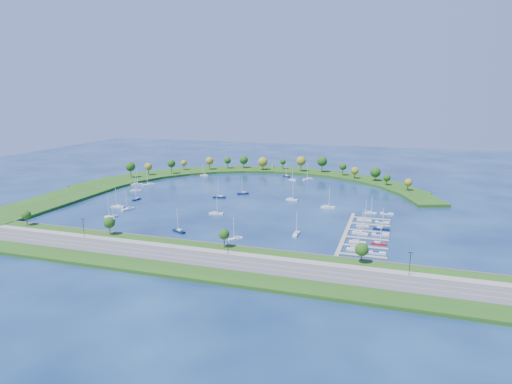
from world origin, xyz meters
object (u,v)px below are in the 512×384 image
(moored_boat_14, at_px, (204,175))
(docked_boat_9, at_px, (382,222))
(moored_boat_11, at_px, (219,197))
(moored_boat_12, at_px, (110,218))
(moored_boat_9, at_px, (293,180))
(docked_boat_0, at_px, (355,249))
(docked_boat_3, at_px, (379,243))
(docked_boat_7, at_px, (381,228))
(moored_boat_5, at_px, (296,233))
(moored_boat_8, at_px, (243,193))
(moored_boat_17, at_px, (179,231))
(docked_boat_4, at_px, (360,233))
(moored_boat_13, at_px, (308,179))
(moored_boat_19, at_px, (114,216))
(moored_boat_4, at_px, (286,176))
(moored_boat_10, at_px, (118,206))
(moored_boat_0, at_px, (137,199))
(moored_boat_1, at_px, (235,238))
(moored_boat_3, at_px, (149,184))
(moored_boat_2, at_px, (135,190))
(dock_system, at_px, (360,234))
(docked_boat_5, at_px, (380,235))
(moored_boat_15, at_px, (137,184))
(docked_boat_8, at_px, (364,220))
(moored_boat_16, at_px, (292,199))
(harbor_tower, at_px, (273,166))
(docked_boat_6, at_px, (362,225))
(moored_boat_18, at_px, (128,209))
(moored_boat_6, at_px, (216,213))
(docked_boat_10, at_px, (370,212))
(docked_boat_2, at_px, (357,242))
(docked_boat_11, at_px, (387,213))
(docked_boat_1, at_px, (377,253))

(moored_boat_14, xyz_separation_m, docked_boat_9, (163.02, -106.71, -0.27))
(moored_boat_11, distance_m, moored_boat_12, 83.29)
(moored_boat_9, xyz_separation_m, docked_boat_0, (69.23, -162.16, 0.04))
(docked_boat_3, xyz_separation_m, docked_boat_7, (-0.02, 26.20, 0.05))
(moored_boat_5, bearing_deg, moored_boat_8, 35.68)
(moored_boat_17, xyz_separation_m, docked_boat_4, (95.34, 27.04, -0.01))
(moored_boat_13, xyz_separation_m, moored_boat_19, (-90.11, -154.94, -0.13))
(moored_boat_4, relative_size, moored_boat_10, 0.86)
(docked_boat_0, bearing_deg, moored_boat_0, 160.75)
(docked_boat_4, relative_size, docked_boat_7, 0.98)
(moored_boat_1, xyz_separation_m, moored_boat_3, (-116.80, 107.94, 0.08))
(moored_boat_2, bearing_deg, moored_boat_13, -2.13)
(dock_system, xyz_separation_m, moored_boat_4, (-78.61, 150.96, 0.53))
(moored_boat_1, height_order, docked_boat_4, docked_boat_4)
(moored_boat_2, xyz_separation_m, moored_boat_5, (143.32, -67.77, 0.01))
(moored_boat_3, bearing_deg, docked_boat_5, 109.42)
(moored_boat_3, xyz_separation_m, docked_boat_3, (188.56, -92.70, -0.11))
(moored_boat_15, relative_size, docked_boat_8, 1.12)
(docked_boat_4, bearing_deg, moored_boat_15, 167.11)
(moored_boat_3, relative_size, moored_boat_16, 1.18)
(harbor_tower, distance_m, docked_boat_6, 193.63)
(moored_boat_10, bearing_deg, docked_boat_5, 169.64)
(moored_boat_13, distance_m, moored_boat_18, 164.81)
(moored_boat_6, bearing_deg, docked_boat_4, -24.84)
(moored_boat_17, relative_size, docked_boat_9, 1.59)
(moored_boat_4, bearing_deg, moored_boat_6, 119.18)
(moored_boat_2, height_order, moored_boat_14, moored_boat_2)
(harbor_tower, bearing_deg, docked_boat_0, -64.13)
(moored_boat_0, height_order, moored_boat_6, moored_boat_6)
(docked_boat_10, bearing_deg, moored_boat_16, 151.18)
(moored_boat_10, bearing_deg, docked_boat_9, 178.03)
(moored_boat_12, distance_m, docked_boat_3, 157.77)
(docked_boat_4, bearing_deg, docked_boat_3, -44.71)
(moored_boat_1, height_order, docked_boat_7, docked_boat_7)
(docked_boat_2, bearing_deg, moored_boat_9, 116.99)
(dock_system, bearing_deg, docked_boat_9, 67.94)
(docked_boat_7, bearing_deg, moored_boat_2, 167.77)
(dock_system, bearing_deg, moored_boat_12, -173.75)
(harbor_tower, relative_size, moored_boat_8, 0.30)
(harbor_tower, xyz_separation_m, moored_boat_4, (21.49, -29.63, -3.11))
(moored_boat_3, bearing_deg, docked_boat_11, 122.28)
(moored_boat_17, relative_size, docked_boat_5, 1.41)
(moored_boat_18, distance_m, docked_boat_4, 149.38)
(moored_boat_19, xyz_separation_m, docked_boat_3, (157.92, -1.62, 0.05))
(moored_boat_17, xyz_separation_m, docked_boat_2, (95.35, 11.33, -0.02))
(moored_boat_2, height_order, docked_boat_0, docked_boat_0)
(moored_boat_19, distance_m, docked_boat_8, 152.62)
(moored_boat_11, xyz_separation_m, docked_boat_1, (115.72, -83.31, -0.37))
(moored_boat_4, xyz_separation_m, docked_boat_9, (89.29, -124.59, -0.28))
(docked_boat_7, xyz_separation_m, docked_boat_10, (-8.07, 32.69, -0.06))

